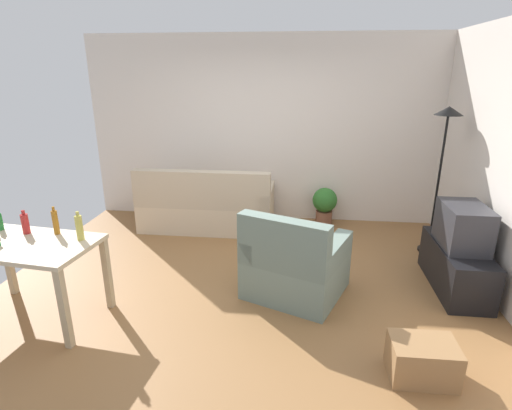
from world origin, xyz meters
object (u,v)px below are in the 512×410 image
object	(u,v)px
bottle_red	(25,223)
bottle_squat	(79,227)
bottle_green	(0,221)
bottle_amber	(55,222)
potted_plant	(325,204)
armchair	(294,266)
torchiere_lamp	(444,141)
desk	(27,254)
couch	(207,208)
storage_box	(422,360)
tv_stand	(456,267)
tv	(463,226)

from	to	relation	value
bottle_red	bottle_squat	size ratio (longest dim) A/B	0.85
bottle_green	bottle_squat	size ratio (longest dim) A/B	0.76
bottle_green	bottle_amber	xyz separation A→B (m)	(0.59, -0.03, 0.03)
potted_plant	bottle_squat	bearing A→B (deg)	-131.73
armchair	bottle_green	distance (m)	2.86
torchiere_lamp	desk	xyz separation A→B (m)	(-4.05, -1.93, -0.76)
couch	desk	size ratio (longest dim) A/B	1.49
potted_plant	bottle_red	xyz separation A→B (m)	(-2.88, -2.49, 0.53)
desk	bottle_amber	size ratio (longest dim) A/B	4.75
bottle_amber	couch	bearing A→B (deg)	67.73
storage_box	bottle_red	bearing A→B (deg)	170.37
armchair	bottle_amber	xyz separation A→B (m)	(-2.19, -0.47, 0.56)
potted_plant	tv_stand	bearing A→B (deg)	-52.27
desk	potted_plant	distance (m)	3.87
potted_plant	bottle_green	size ratio (longest dim) A/B	2.82
torchiere_lamp	tv_stand	bearing A→B (deg)	-90.00
desk	bottle_red	xyz separation A→B (m)	(-0.12, 0.20, 0.21)
couch	tv	bearing A→B (deg)	155.57
bottle_green	bottle_red	world-z (taller)	bottle_red
storage_box	desk	bearing A→B (deg)	173.42
desk	storage_box	distance (m)	3.41
desk	bottle_amber	bearing A→B (deg)	59.00
tv	bottle_amber	distance (m)	3.97
bottle_amber	bottle_squat	xyz separation A→B (m)	(0.29, -0.10, -0.00)
armchair	storage_box	size ratio (longest dim) A/B	2.39
bottle_green	couch	bearing A→B (deg)	55.28
bottle_amber	storage_box	bearing A→B (deg)	-10.80
torchiere_lamp	armchair	size ratio (longest dim) A/B	1.57
torchiere_lamp	bottle_squat	bearing A→B (deg)	-153.24
couch	bottle_amber	distance (m)	2.41
torchiere_lamp	tv	bearing A→B (deg)	-89.78
potted_plant	storage_box	bearing A→B (deg)	-79.06
armchair	torchiere_lamp	bearing A→B (deg)	-121.60
couch	torchiere_lamp	xyz separation A→B (m)	(3.00, -0.45, 1.11)
storage_box	bottle_squat	world-z (taller)	bottle_squat
tv	desk	world-z (taller)	tv
bottle_green	bottle_squat	xyz separation A→B (m)	(0.88, -0.13, 0.03)
desk	bottle_squat	distance (m)	0.52
potted_plant	storage_box	xyz separation A→B (m)	(0.60, -3.08, -0.18)
armchair	bottle_red	bearing A→B (deg)	33.18
bottle_green	bottle_amber	bearing A→B (deg)	-3.36
tv	storage_box	size ratio (longest dim) A/B	1.25
bottle_squat	bottle_red	bearing A→B (deg)	172.06
storage_box	bottle_amber	xyz separation A→B (m)	(-3.18, 0.61, 0.73)
bottle_green	tv	bearing A→B (deg)	9.72
tv	torchiere_lamp	distance (m)	1.16
torchiere_lamp	bottle_green	world-z (taller)	torchiere_lamp
desk	bottle_green	xyz separation A→B (m)	(-0.42, 0.26, 0.20)
armchair	tv	bearing A→B (deg)	-146.87
tv	desk	distance (m)	4.18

